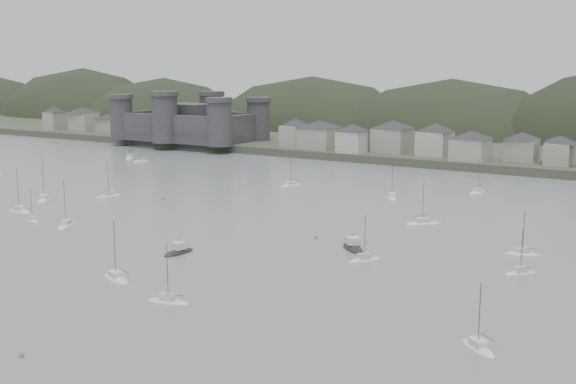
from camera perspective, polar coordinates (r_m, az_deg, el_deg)
The scene contains 8 objects.
ground at distance 119.37m, azimuth -20.06°, elevation -8.11°, with size 900.00×900.00×0.00m, color slate.
far_shore_land at distance 375.57m, azimuth 18.51°, elevation 4.22°, with size 900.00×250.00×3.00m, color #383D2D.
forested_ridge at distance 351.18m, azimuth 18.12°, elevation 1.78°, with size 851.55×103.94×102.57m.
castle at distance 326.52m, azimuth -7.84°, elevation 5.52°, with size 66.00×43.00×20.00m.
moored_fleet at distance 167.38m, azimuth -3.26°, elevation -2.33°, with size 250.65×142.10×12.86m.
motor_launch_near at distance 143.69m, azimuth 5.15°, elevation -4.38°, with size 8.38×8.40×4.07m.
motor_launch_far at distance 141.33m, azimuth -8.64°, elevation -4.70°, with size 3.18×7.55×3.77m.
mooring_buoys at distance 161.27m, azimuth -7.13°, elevation -2.88°, with size 173.10×129.59×0.70m.
Camera 1 is at (91.62, -67.60, 35.84)m, focal length 44.96 mm.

